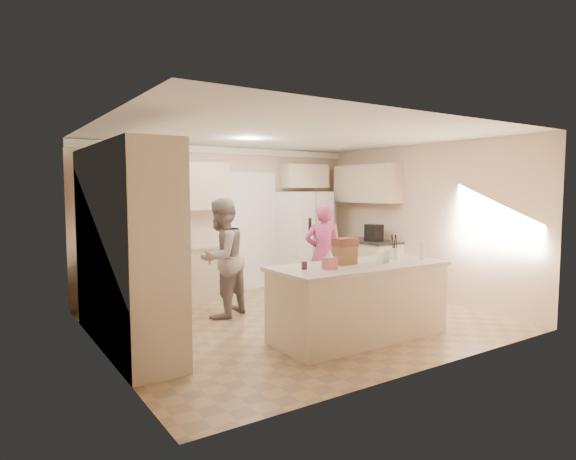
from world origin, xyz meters
TOP-DOWN VIEW (x-y plane):
  - floor at (0.00, 0.00)m, footprint 5.20×4.60m
  - ceiling at (0.00, 0.00)m, footprint 5.20×4.60m
  - wall_back at (0.00, 2.31)m, footprint 5.20×0.02m
  - wall_front at (0.00, -2.31)m, footprint 5.20×0.02m
  - wall_left at (-2.61, 0.00)m, footprint 0.02×4.60m
  - wall_right at (2.61, 0.00)m, footprint 0.02×4.60m
  - crown_back at (0.00, 2.26)m, footprint 5.20×0.08m
  - pantry_bank at (-2.30, 0.20)m, footprint 0.60×2.60m
  - back_base_cab at (-1.15, 2.00)m, footprint 2.20×0.60m
  - back_countertop at (-1.15, 1.99)m, footprint 2.24×0.63m
  - back_upper_cab at (-1.15, 2.12)m, footprint 2.20×0.35m
  - doorway_opening at (0.55, 2.28)m, footprint 0.90×0.06m
  - doorway_casing at (0.55, 2.24)m, footprint 1.02×0.03m
  - wall_frame_upper at (0.02, 2.27)m, footprint 0.15×0.02m
  - wall_frame_lower at (0.02, 2.27)m, footprint 0.15×0.02m
  - refrigerator at (1.55, 1.97)m, footprint 0.99×0.82m
  - fridge_seam at (1.55, 1.61)m, footprint 0.02×0.02m
  - fridge_dispenser at (1.33, 1.60)m, footprint 0.22×0.03m
  - fridge_handle_l at (1.50, 1.60)m, footprint 0.02×0.02m
  - fridge_handle_r at (1.60, 1.60)m, footprint 0.02×0.02m
  - over_fridge_cab at (1.65, 2.12)m, footprint 0.95×0.35m
  - right_base_cab at (2.30, 1.00)m, footprint 0.60×1.20m
  - right_countertop at (2.29, 1.00)m, footprint 0.63×1.24m
  - right_upper_cab at (2.43, 1.20)m, footprint 0.35×1.50m
  - coffee_maker at (2.25, 0.80)m, footprint 0.22×0.28m
  - island_base at (0.20, -1.10)m, footprint 2.20×0.90m
  - island_top at (0.20, -1.10)m, footprint 2.28×0.96m
  - utensil_crock at (0.85, -1.05)m, footprint 0.13×0.13m
  - tissue_box at (-0.35, -1.20)m, footprint 0.13×0.13m
  - tissue_plume at (-0.35, -1.20)m, footprint 0.08×0.08m
  - dollhouse_body at (0.05, -1.00)m, footprint 0.26×0.18m
  - dollhouse_roof at (0.05, -1.00)m, footprint 0.28×0.20m
  - jam_jar at (-0.60, -1.05)m, footprint 0.07×0.07m
  - greeting_card_a at (0.35, -1.30)m, footprint 0.12×0.06m
  - greeting_card_b at (0.50, -1.25)m, footprint 0.12×0.05m
  - water_bottle at (1.15, -1.25)m, footprint 0.07×0.07m
  - shaker_salt at (1.02, -0.88)m, footprint 0.05×0.05m
  - shaker_pepper at (1.09, -0.88)m, footprint 0.05×0.05m
  - teen_boy at (-0.79, 0.74)m, footprint 1.05×0.98m
  - teen_girl at (0.84, 0.45)m, footprint 0.70×0.69m
  - fridge_magnets at (1.55, 1.61)m, footprint 0.76×0.02m

SIDE VIEW (x-z plane):
  - floor at x=0.00m, z-range -0.02..0.00m
  - back_base_cab at x=-1.15m, z-range 0.00..0.88m
  - right_base_cab at x=2.30m, z-range 0.00..0.88m
  - island_base at x=0.20m, z-range 0.00..0.88m
  - teen_girl at x=0.84m, z-range 0.00..1.63m
  - teen_boy at x=-0.79m, z-range 0.00..1.72m
  - back_countertop at x=-1.15m, z-range 0.88..0.92m
  - refrigerator at x=1.55m, z-range 0.00..1.80m
  - fridge_seam at x=1.55m, z-range 0.01..1.79m
  - right_countertop at x=2.29m, z-range 0.88..0.92m
  - island_top at x=0.20m, z-range 0.88..0.93m
  - fridge_magnets at x=1.55m, z-range 0.18..1.62m
  - jam_jar at x=-0.60m, z-range 0.93..1.02m
  - shaker_salt at x=1.02m, z-range 0.93..1.02m
  - shaker_pepper at x=1.09m, z-range 0.93..1.02m
  - tissue_box at x=-0.35m, z-range 0.93..1.07m
  - utensil_crock at x=0.85m, z-range 0.93..1.07m
  - greeting_card_a at x=0.35m, z-range 0.93..1.08m
  - greeting_card_b at x=0.50m, z-range 0.93..1.08m
  - dollhouse_body at x=0.05m, z-range 0.93..1.15m
  - water_bottle at x=1.15m, z-range 0.92..1.17m
  - doorway_opening at x=0.55m, z-range 0.00..2.10m
  - doorway_casing at x=0.55m, z-range -0.06..2.16m
  - fridge_handle_l at x=1.50m, z-range 0.62..1.48m
  - fridge_handle_r at x=1.60m, z-range 0.62..1.48m
  - coffee_maker at x=2.25m, z-range 0.92..1.22m
  - tissue_plume at x=-0.35m, z-range 1.06..1.15m
  - fridge_dispenser at x=1.33m, z-range 0.97..1.32m
  - pantry_bank at x=-2.30m, z-range 0.00..2.35m
  - dollhouse_roof at x=0.05m, z-range 1.15..1.25m
  - wall_frame_lower at x=0.02m, z-range 1.18..1.38m
  - wall_back at x=0.00m, z-range 0.00..2.60m
  - wall_front at x=0.00m, z-range 0.00..2.60m
  - wall_left at x=-2.61m, z-range 0.00..2.60m
  - wall_right at x=2.61m, z-range 0.00..2.60m
  - wall_frame_upper at x=0.02m, z-range 1.45..1.65m
  - back_upper_cab at x=-1.15m, z-range 1.50..2.30m
  - right_upper_cab at x=2.43m, z-range 1.60..2.30m
  - over_fridge_cab at x=1.65m, z-range 1.88..2.33m
  - crown_back at x=0.00m, z-range 2.47..2.59m
  - ceiling at x=0.00m, z-range 2.60..2.62m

